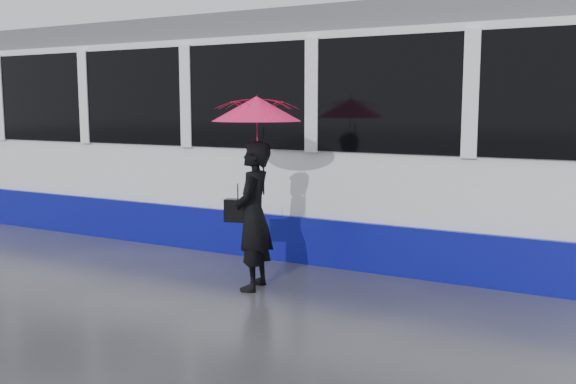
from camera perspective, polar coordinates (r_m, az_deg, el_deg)
The scene contains 6 objects.
ground at distance 7.41m, azimuth -2.14°, elevation -8.57°, with size 90.00×90.00×0.00m, color #29292E.
rails at distance 9.57m, azimuth 5.60°, elevation -4.80°, with size 34.00×1.51×0.02m.
tram at distance 8.69m, azimuth 20.88°, elevation 4.31°, with size 26.00×2.56×3.35m.
woman at distance 7.23m, azimuth -3.09°, elevation -2.13°, with size 0.61×0.40×1.69m, color black.
umbrella at distance 7.10m, azimuth -2.80°, elevation 5.85°, with size 1.20×1.20×1.14m.
handbag at distance 7.35m, azimuth -4.47°, elevation -1.65°, with size 0.32×0.20×0.44m.
Camera 1 is at (3.66, -6.10, 2.07)m, focal length 40.00 mm.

